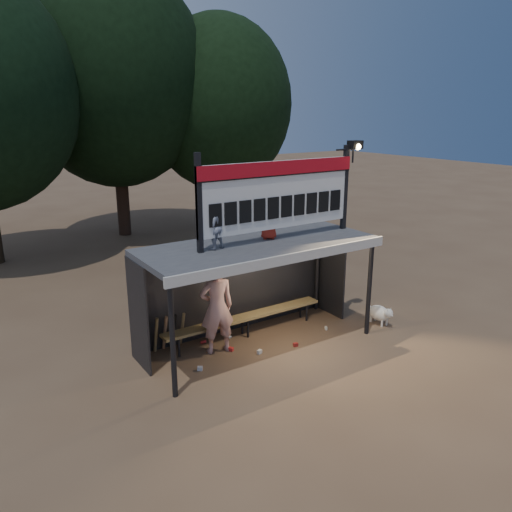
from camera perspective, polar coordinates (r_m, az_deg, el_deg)
The scene contains 12 objects.
ground at distance 11.16m, azimuth 0.28°, elevation -10.06°, with size 80.00×80.00×0.00m, color brown.
player at distance 10.49m, azimuth -4.50°, elevation -5.87°, with size 0.73×0.48×2.01m, color silver.
child_a at distance 9.77m, azimuth -4.94°, elevation 3.36°, with size 0.44×0.34×0.91m, color gray.
child_b at distance 10.56m, azimuth 1.47°, elevation 4.29°, with size 0.43×0.28×0.88m, color maroon.
dugout_shelter at distance 10.66m, azimuth -0.44°, elevation -0.64°, with size 5.10×2.08×2.32m.
scoreboard_assembly at distance 10.43m, azimuth 2.90°, elevation 7.30°, with size 4.10×0.27×1.99m.
bench at distance 11.39m, azimuth -1.26°, elevation -7.08°, with size 4.00×0.35×0.48m.
tree_mid at distance 20.90m, azimuth -15.97°, elevation 19.06°, with size 7.22×7.22×10.36m.
tree_right at distance 21.57m, azimuth -4.30°, elevation 16.90°, with size 6.08×6.08×8.72m.
dog at distance 12.40m, azimuth 14.03°, elevation -6.36°, with size 0.36×0.81×0.49m.
bats at distance 10.88m, azimuth -9.88°, elevation -8.51°, with size 0.68×0.35×0.84m.
litter at distance 11.01m, azimuth -0.64°, elevation -10.21°, with size 3.48×1.32×0.08m.
Camera 1 is at (-5.54, -8.32, 4.96)m, focal length 35.00 mm.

